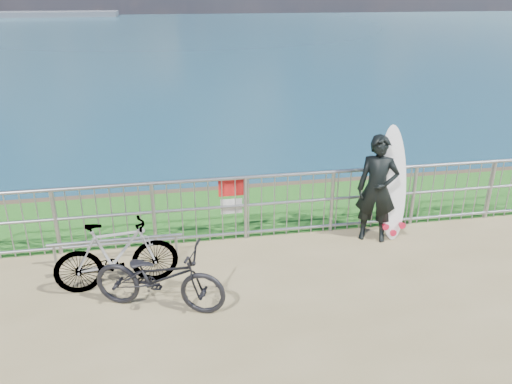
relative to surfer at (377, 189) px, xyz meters
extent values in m
plane|color=#1C5C19|center=(-1.62, 1.50, -0.89)|extent=(120.00, 120.00, 0.00)
cube|color=brown|center=(-1.62, 2.70, -3.40)|extent=(120.00, 0.30, 5.00)
plane|color=navy|center=(-1.62, 88.80, -5.90)|extent=(260.00, 260.00, 0.00)
cube|color=#565E68|center=(-51.62, 166.80, -5.15)|extent=(70.00, 12.00, 1.50)
cylinder|color=gray|center=(-1.62, 0.40, 0.20)|extent=(10.00, 0.06, 0.06)
cylinder|color=gray|center=(-1.62, 0.40, -0.30)|extent=(10.00, 0.05, 0.05)
cylinder|color=gray|center=(-1.62, 0.40, -0.80)|extent=(10.00, 0.05, 0.05)
cylinder|color=gray|center=(-5.12, 0.40, -0.35)|extent=(0.06, 0.06, 1.10)
cylinder|color=gray|center=(-3.62, 0.40, -0.35)|extent=(0.06, 0.06, 1.10)
cylinder|color=gray|center=(-2.12, 0.40, -0.35)|extent=(0.06, 0.06, 1.10)
cylinder|color=gray|center=(-0.62, 0.40, -0.35)|extent=(0.06, 0.06, 1.10)
cylinder|color=gray|center=(0.88, 0.40, -0.35)|extent=(0.06, 0.06, 1.10)
cylinder|color=gray|center=(2.38, 0.40, -0.35)|extent=(0.06, 0.06, 1.10)
cube|color=red|center=(-2.34, 0.46, 0.02)|extent=(0.42, 0.02, 0.30)
cube|color=white|center=(-2.34, 0.46, 0.02)|extent=(0.38, 0.01, 0.08)
cube|color=white|center=(-2.34, 0.46, -0.32)|extent=(0.36, 0.02, 0.26)
imported|color=black|center=(0.00, 0.00, 0.00)|extent=(0.78, 0.66, 1.80)
ellipsoid|color=white|center=(0.30, 0.06, 0.06)|extent=(0.54, 0.49, 1.92)
cone|color=red|center=(0.15, -0.06, -0.63)|extent=(0.12, 0.21, 0.12)
cone|color=red|center=(0.44, -0.06, -0.63)|extent=(0.12, 0.21, 0.12)
cone|color=red|center=(0.30, -0.06, -0.76)|extent=(0.12, 0.21, 0.12)
imported|color=black|center=(-3.54, -1.36, -0.44)|extent=(1.88, 1.21, 0.93)
imported|color=black|center=(-4.12, -0.74, -0.39)|extent=(1.75, 0.68, 1.02)
cylinder|color=gray|center=(-4.20, -0.05, -0.51)|extent=(2.01, 0.05, 0.05)
cylinder|color=gray|center=(-5.10, -0.05, -0.71)|extent=(0.04, 0.04, 0.39)
cylinder|color=gray|center=(-3.29, -0.05, -0.71)|extent=(0.04, 0.04, 0.39)
camera|label=1|loc=(-3.30, -7.06, 3.07)|focal=35.00mm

